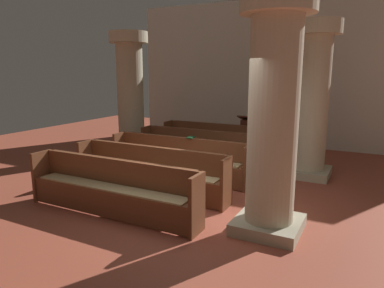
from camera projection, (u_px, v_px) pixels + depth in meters
ground_plane at (195, 209)px, 6.12m from camera, size 19.20×19.20×0.00m
back_wall at (285, 73)px, 10.94m from camera, size 10.00×0.16×4.50m
pew_row_0 at (219, 140)px, 9.68m from camera, size 3.23×0.46×0.90m
pew_row_1 at (201, 148)px, 8.71m from camera, size 3.23×0.46×0.90m
pew_row_2 at (178, 157)px, 7.75m from camera, size 3.23×0.47×0.90m
pew_row_3 at (149, 170)px, 6.78m from camera, size 3.23×0.46×0.90m
pew_row_4 at (111, 186)px, 5.81m from camera, size 3.23×0.46×0.90m
pillar_aisle_side at (312, 98)px, 7.71m from camera, size 1.05×1.05×3.37m
pillar_far_side at (130, 92)px, 9.92m from camera, size 1.05×1.05×3.37m
pillar_aisle_rear at (273, 113)px, 4.94m from camera, size 1.02×1.02×3.37m
lectern at (246, 137)px, 10.30m from camera, size 0.48×0.45×1.08m
hymn_book at (191, 137)px, 7.73m from camera, size 0.13×0.22×0.03m
kneeler_box_navy at (270, 176)px, 7.59m from camera, size 0.40×0.28×0.26m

